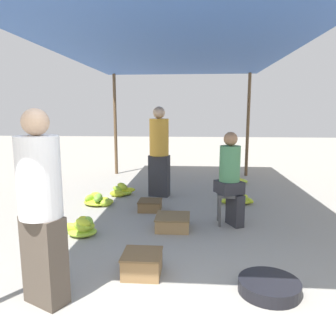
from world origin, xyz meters
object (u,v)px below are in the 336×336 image
crate_mid (142,264)px  crate_far (173,222)px  vendor_foreground (41,206)px  stool (229,199)px  banana_pile_right_1 (238,181)px  crate_near (150,205)px  banana_pile_left_1 (99,200)px  basin_black (269,286)px  banana_pile_right_0 (238,199)px  vendor_seated (231,177)px  banana_pile_left_0 (82,227)px  banana_pile_left_2 (122,191)px  shopper_walking_mid (159,150)px

crate_mid → crate_far: (0.23, 1.35, -0.02)m
vendor_foreground → crate_far: vendor_foreground is taller
stool → banana_pile_right_1: (0.53, 2.87, -0.32)m
stool → crate_near: stool is taller
stool → banana_pile_left_1: 2.40m
vendor_foreground → basin_black: vendor_foreground is taller
crate_near → banana_pile_right_0: bearing=21.1°
vendor_seated → basin_black: 1.99m
banana_pile_left_0 → banana_pile_left_2: (0.06, 2.20, -0.03)m
vendor_seated → basin_black: size_ratio=2.42×
crate_mid → banana_pile_left_0: bearing=134.1°
crate_far → basin_black: bearing=-58.1°
banana_pile_left_2 → crate_near: banana_pile_left_2 is taller
crate_mid → crate_far: 1.37m
banana_pile_right_0 → crate_mid: 3.11m
crate_mid → banana_pile_right_1: bearing=70.8°
stool → banana_pile_left_2: stool is taller
crate_mid → basin_black: bearing=-11.7°
stool → crate_near: bearing=154.9°
stool → shopper_walking_mid: shopper_walking_mid is taller
stool → banana_pile_left_0: (-2.02, -0.62, -0.26)m
crate_near → vendor_seated: bearing=-25.1°
basin_black → banana_pile_right_0: 3.06m
crate_mid → crate_far: bearing=80.3°
banana_pile_right_1 → crate_far: size_ratio=1.01×
vendor_foreground → crate_far: bearing=62.5°
banana_pile_right_1 → vendor_seated: bearing=-99.9°
banana_pile_right_0 → crate_near: (-1.55, -0.60, 0.02)m
vendor_foreground → shopper_walking_mid: (0.61, 3.74, 0.03)m
crate_near → stool: bearing=-25.1°
banana_pile_left_0 → crate_near: banana_pile_left_0 is taller
banana_pile_right_0 → banana_pile_right_1: banana_pile_right_0 is taller
banana_pile_left_0 → crate_mid: (0.97, -1.01, -0.00)m
vendor_seated → banana_pile_left_1: 2.49m
stool → banana_pile_right_1: bearing=79.6°
banana_pile_right_1 → crate_mid: size_ratio=1.24×
stool → shopper_walking_mid: (-1.19, 1.56, 0.53)m
basin_black → banana_pile_left_1: bearing=131.3°
crate_near → crate_mid: (0.21, -2.21, 0.03)m
stool → crate_near: size_ratio=1.24×
basin_black → banana_pile_left_1: size_ratio=1.00×
banana_pile_left_1 → crate_far: banana_pile_left_1 is taller
banana_pile_right_0 → crate_far: bearing=-127.4°
vendor_foreground → banana_pile_left_0: (-0.21, 1.56, -0.76)m
stool → banana_pile_right_1: 2.94m
banana_pile_left_0 → shopper_walking_mid: shopper_walking_mid is taller
banana_pile_left_2 → banana_pile_right_1: bearing=27.5°
basin_black → banana_pile_right_1: 4.76m
vendor_foreground → banana_pile_right_1: 5.62m
banana_pile_left_1 → banana_pile_right_0: 2.54m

